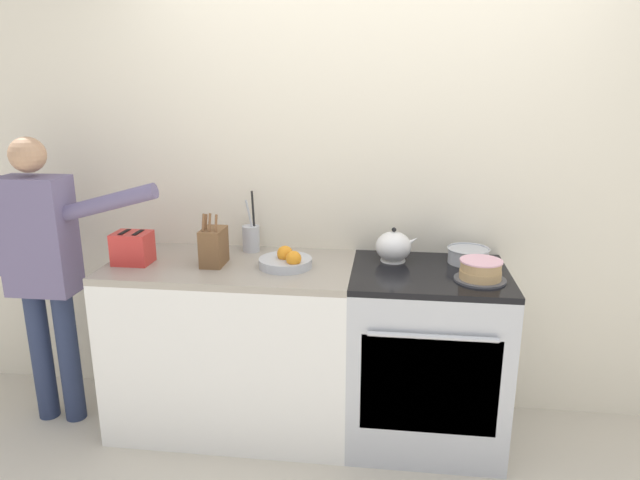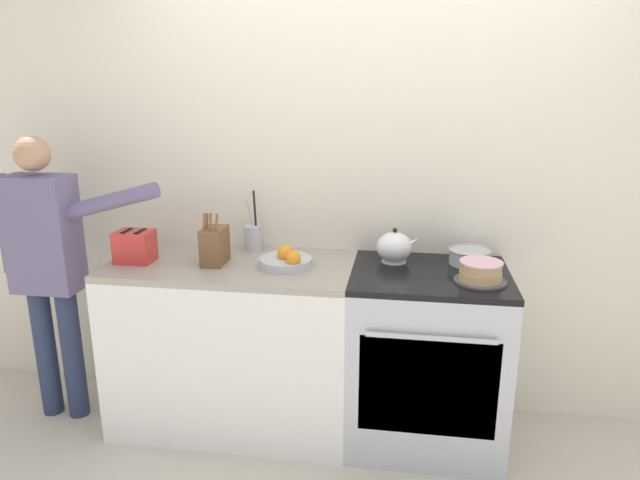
{
  "view_description": "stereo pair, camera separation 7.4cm",
  "coord_description": "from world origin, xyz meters",
  "px_view_note": "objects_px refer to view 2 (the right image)",
  "views": [
    {
      "loc": [
        0.11,
        -2.39,
        1.83
      ],
      "look_at": [
        -0.23,
        0.29,
        1.07
      ],
      "focal_mm": 32.0,
      "sensor_mm": 36.0,
      "label": 1
    },
    {
      "loc": [
        0.18,
        -2.38,
        1.83
      ],
      "look_at": [
        -0.23,
        0.29,
        1.07
      ],
      "focal_mm": 32.0,
      "sensor_mm": 36.0,
      "label": 2
    }
  ],
  "objects_px": {
    "toaster": "(135,246)",
    "mixing_bowl": "(470,256)",
    "layer_cake": "(481,272)",
    "tea_kettle": "(395,247)",
    "fruit_bowl": "(286,261)",
    "knife_block": "(215,246)",
    "utensil_crock": "(253,237)",
    "stove_range": "(426,357)",
    "person_baker": "(48,257)"
  },
  "relations": [
    {
      "from": "utensil_crock",
      "to": "stove_range",
      "type": "bearing_deg",
      "value": -13.4
    },
    {
      "from": "layer_cake",
      "to": "tea_kettle",
      "type": "xyz_separation_m",
      "value": [
        -0.4,
        0.25,
        0.03
      ]
    },
    {
      "from": "fruit_bowl",
      "to": "toaster",
      "type": "distance_m",
      "value": 0.79
    },
    {
      "from": "mixing_bowl",
      "to": "knife_block",
      "type": "height_order",
      "value": "knife_block"
    },
    {
      "from": "toaster",
      "to": "fruit_bowl",
      "type": "bearing_deg",
      "value": 2.22
    },
    {
      "from": "toaster",
      "to": "mixing_bowl",
      "type": "bearing_deg",
      "value": 7.32
    },
    {
      "from": "layer_cake",
      "to": "toaster",
      "type": "distance_m",
      "value": 1.73
    },
    {
      "from": "utensil_crock",
      "to": "toaster",
      "type": "bearing_deg",
      "value": -152.69
    },
    {
      "from": "layer_cake",
      "to": "knife_block",
      "type": "bearing_deg",
      "value": 176.58
    },
    {
      "from": "stove_range",
      "to": "layer_cake",
      "type": "bearing_deg",
      "value": -25.2
    },
    {
      "from": "mixing_bowl",
      "to": "layer_cake",
      "type": "bearing_deg",
      "value": -84.96
    },
    {
      "from": "mixing_bowl",
      "to": "person_baker",
      "type": "relative_size",
      "value": 0.14
    },
    {
      "from": "tea_kettle",
      "to": "knife_block",
      "type": "xyz_separation_m",
      "value": [
        -0.91,
        -0.17,
        0.02
      ]
    },
    {
      "from": "stove_range",
      "to": "mixing_bowl",
      "type": "bearing_deg",
      "value": 39.15
    },
    {
      "from": "stove_range",
      "to": "layer_cake",
      "type": "xyz_separation_m",
      "value": [
        0.22,
        -0.11,
        0.51
      ]
    },
    {
      "from": "mixing_bowl",
      "to": "person_baker",
      "type": "height_order",
      "value": "person_baker"
    },
    {
      "from": "stove_range",
      "to": "knife_block",
      "type": "distance_m",
      "value": 1.22
    },
    {
      "from": "utensil_crock",
      "to": "toaster",
      "type": "relative_size",
      "value": 1.7
    },
    {
      "from": "layer_cake",
      "to": "fruit_bowl",
      "type": "xyz_separation_m",
      "value": [
        -0.94,
        0.08,
        -0.01
      ]
    },
    {
      "from": "mixing_bowl",
      "to": "fruit_bowl",
      "type": "height_order",
      "value": "fruit_bowl"
    },
    {
      "from": "stove_range",
      "to": "layer_cake",
      "type": "relative_size",
      "value": 3.79
    },
    {
      "from": "layer_cake",
      "to": "person_baker",
      "type": "distance_m",
      "value": 2.21
    },
    {
      "from": "utensil_crock",
      "to": "knife_block",
      "type": "bearing_deg",
      "value": -117.27
    },
    {
      "from": "mixing_bowl",
      "to": "fruit_bowl",
      "type": "bearing_deg",
      "value": -168.36
    },
    {
      "from": "tea_kettle",
      "to": "fruit_bowl",
      "type": "bearing_deg",
      "value": -162.14
    },
    {
      "from": "layer_cake",
      "to": "tea_kettle",
      "type": "bearing_deg",
      "value": 148.07
    },
    {
      "from": "stove_range",
      "to": "mixing_bowl",
      "type": "xyz_separation_m",
      "value": [
        0.2,
        0.16,
        0.5
      ]
    },
    {
      "from": "layer_cake",
      "to": "knife_block",
      "type": "xyz_separation_m",
      "value": [
        -1.31,
        0.08,
        0.05
      ]
    },
    {
      "from": "mixing_bowl",
      "to": "utensil_crock",
      "type": "distance_m",
      "value": 1.16
    },
    {
      "from": "stove_range",
      "to": "mixing_bowl",
      "type": "relative_size",
      "value": 4.24
    },
    {
      "from": "layer_cake",
      "to": "toaster",
      "type": "relative_size",
      "value": 1.21
    },
    {
      "from": "layer_cake",
      "to": "utensil_crock",
      "type": "xyz_separation_m",
      "value": [
        -1.18,
        0.33,
        0.03
      ]
    },
    {
      "from": "layer_cake",
      "to": "toaster",
      "type": "xyz_separation_m",
      "value": [
        -1.73,
        0.05,
        0.03
      ]
    },
    {
      "from": "layer_cake",
      "to": "utensil_crock",
      "type": "bearing_deg",
      "value": 164.23
    },
    {
      "from": "toaster",
      "to": "knife_block",
      "type": "bearing_deg",
      "value": 4.03
    },
    {
      "from": "knife_block",
      "to": "person_baker",
      "type": "xyz_separation_m",
      "value": [
        -0.9,
        -0.06,
        -0.09
      ]
    },
    {
      "from": "knife_block",
      "to": "toaster",
      "type": "xyz_separation_m",
      "value": [
        -0.42,
        -0.03,
        -0.01
      ]
    },
    {
      "from": "toaster",
      "to": "stove_range",
      "type": "bearing_deg",
      "value": 2.14
    },
    {
      "from": "knife_block",
      "to": "stove_range",
      "type": "bearing_deg",
      "value": 1.41
    },
    {
      "from": "mixing_bowl",
      "to": "utensil_crock",
      "type": "height_order",
      "value": "utensil_crock"
    },
    {
      "from": "stove_range",
      "to": "person_baker",
      "type": "xyz_separation_m",
      "value": [
        -1.99,
        -0.09,
        0.47
      ]
    },
    {
      "from": "layer_cake",
      "to": "utensil_crock",
      "type": "height_order",
      "value": "utensil_crock"
    },
    {
      "from": "tea_kettle",
      "to": "fruit_bowl",
      "type": "height_order",
      "value": "tea_kettle"
    },
    {
      "from": "utensil_crock",
      "to": "toaster",
      "type": "xyz_separation_m",
      "value": [
        -0.55,
        -0.28,
        0.0
      ]
    },
    {
      "from": "stove_range",
      "to": "knife_block",
      "type": "height_order",
      "value": "knife_block"
    },
    {
      "from": "utensil_crock",
      "to": "fruit_bowl",
      "type": "relative_size",
      "value": 1.26
    },
    {
      "from": "mixing_bowl",
      "to": "toaster",
      "type": "height_order",
      "value": "toaster"
    },
    {
      "from": "mixing_bowl",
      "to": "toaster",
      "type": "distance_m",
      "value": 1.72
    },
    {
      "from": "stove_range",
      "to": "knife_block",
      "type": "relative_size",
      "value": 3.31
    },
    {
      "from": "tea_kettle",
      "to": "knife_block",
      "type": "relative_size",
      "value": 0.81
    }
  ]
}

